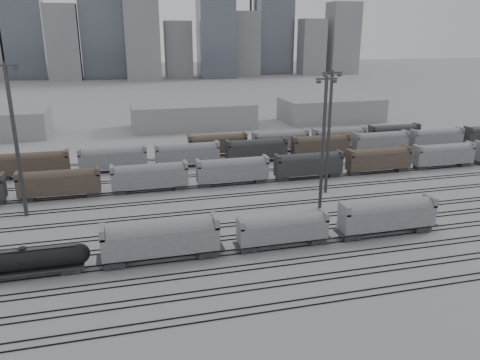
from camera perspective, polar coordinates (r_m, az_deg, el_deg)
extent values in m
plane|color=#A7A6AB|center=(67.59, -0.97, -9.24)|extent=(900.00, 900.00, 0.00)
cube|color=black|center=(55.27, 2.83, -15.83)|extent=(220.00, 0.07, 0.16)
cube|color=black|center=(56.41, 2.37, -15.06)|extent=(220.00, 0.07, 0.16)
cube|color=black|center=(59.32, 1.34, -13.27)|extent=(220.00, 0.07, 0.16)
cube|color=black|center=(60.50, 0.95, -12.60)|extent=(220.00, 0.07, 0.16)
cube|color=black|center=(63.50, 0.07, -11.04)|extent=(220.00, 0.07, 0.16)
cube|color=black|center=(64.72, -0.27, -10.45)|extent=(220.00, 0.07, 0.16)
cube|color=black|center=(67.80, -1.03, -9.08)|extent=(220.00, 0.07, 0.16)
cube|color=black|center=(69.05, -1.32, -8.56)|extent=(220.00, 0.07, 0.16)
cube|color=black|center=(72.18, -1.98, -7.35)|extent=(220.00, 0.07, 0.16)
cube|color=black|center=(73.45, -2.24, -6.89)|extent=(220.00, 0.07, 0.16)
cube|color=black|center=(76.64, -2.82, -5.82)|extent=(220.00, 0.07, 0.16)
cube|color=black|center=(77.93, -3.04, -5.42)|extent=(220.00, 0.07, 0.16)
cube|color=black|center=(82.99, -3.84, -3.96)|extent=(220.00, 0.07, 0.16)
cube|color=black|center=(84.31, -4.02, -3.62)|extent=(220.00, 0.07, 0.16)
cube|color=black|center=(89.44, -4.70, -2.37)|extent=(220.00, 0.07, 0.16)
cube|color=black|center=(90.77, -4.86, -2.07)|extent=(220.00, 0.07, 0.16)
cube|color=black|center=(95.96, -5.45, -0.98)|extent=(220.00, 0.07, 0.16)
cube|color=black|center=(97.31, -5.59, -0.72)|extent=(220.00, 0.07, 0.16)
cube|color=black|center=(103.49, -6.18, 0.38)|extent=(220.00, 0.07, 0.16)
cube|color=black|center=(104.85, -6.30, 0.60)|extent=(220.00, 0.07, 0.16)
cube|color=black|center=(111.09, -6.82, 1.56)|extent=(220.00, 0.07, 0.16)
cube|color=black|center=(112.46, -6.93, 1.75)|extent=(220.00, 0.07, 0.16)
cube|color=black|center=(118.74, -7.38, 2.58)|extent=(220.00, 0.07, 0.16)
cube|color=black|center=(120.12, -7.47, 2.75)|extent=(220.00, 0.07, 0.16)
cube|color=#262628|center=(67.13, -19.82, -10.07)|extent=(2.45, 1.98, 0.66)
cube|color=#262628|center=(67.78, -24.68, -9.96)|extent=(14.61, 2.54, 0.24)
cylinder|color=black|center=(67.14, -24.85, -8.82)|extent=(13.67, 2.73, 2.73)
sphere|color=black|center=(66.15, -18.97, -8.49)|extent=(2.73, 2.73, 2.73)
cylinder|color=black|center=(66.53, -25.01, -7.65)|extent=(0.94, 0.94, 0.47)
cube|color=#262628|center=(66.56, -25.00, -7.72)|extent=(13.19, 0.85, 0.06)
cube|color=#262628|center=(66.71, -15.03, -9.71)|extent=(2.77, 2.24, 0.75)
cube|color=#262628|center=(67.56, -4.04, -8.74)|extent=(2.77, 2.24, 0.75)
cube|color=gray|center=(65.75, -9.60, -7.32)|extent=(15.97, 3.19, 3.41)
cylinder|color=gray|center=(65.23, -9.66, -6.30)|extent=(14.48, 3.09, 3.09)
cube|color=gray|center=(64.82, -16.49, -6.14)|extent=(0.75, 3.19, 1.49)
cube|color=gray|center=(65.87, -3.03, -5.01)|extent=(0.75, 3.19, 1.49)
cone|color=#262628|center=(66.64, -9.51, -8.94)|extent=(2.56, 2.56, 0.96)
cube|color=#262628|center=(68.82, 0.92, -8.27)|extent=(2.34, 1.89, 0.63)
cube|color=#262628|center=(72.22, 9.26, -7.21)|extent=(2.34, 1.89, 0.63)
cube|color=gray|center=(69.46, 5.25, -6.17)|extent=(13.49, 2.70, 2.88)
cylinder|color=gray|center=(69.04, 5.27, -5.35)|extent=(12.23, 2.61, 2.61)
cube|color=gray|center=(66.95, 0.05, -5.35)|extent=(0.63, 2.70, 1.26)
cube|color=gray|center=(71.12, 10.21, -4.23)|extent=(0.63, 2.70, 1.26)
cone|color=#262628|center=(70.18, 5.21, -7.48)|extent=(2.16, 2.16, 0.81)
cube|color=#262628|center=(74.52, 13.25, -6.60)|extent=(2.69, 2.17, 0.72)
cube|color=#262628|center=(80.83, 21.10, -5.40)|extent=(2.69, 2.17, 0.72)
cube|color=gray|center=(76.59, 17.50, -4.32)|extent=(15.52, 3.10, 3.31)
cylinder|color=gray|center=(76.15, 17.58, -3.45)|extent=(14.07, 3.00, 3.00)
cube|color=gray|center=(72.28, 12.62, -3.46)|extent=(0.72, 3.10, 1.45)
cube|color=gray|center=(80.00, 22.17, -2.31)|extent=(0.72, 3.10, 1.45)
cone|color=#262628|center=(77.34, 17.36, -5.71)|extent=(2.48, 2.48, 0.93)
cylinder|color=#37373A|center=(86.08, -25.64, 4.11)|extent=(0.67, 0.67, 26.01)
cube|color=#37373A|center=(84.44, -26.77, 12.36)|extent=(4.16, 0.31, 0.31)
cube|color=#37373A|center=(84.18, -25.66, 12.14)|extent=(0.73, 0.52, 0.52)
cylinder|color=#37373A|center=(82.41, 10.09, 4.19)|extent=(0.60, 0.60, 23.59)
cube|color=#37373A|center=(80.60, 10.53, 12.04)|extent=(3.77, 0.28, 0.28)
cube|color=#37373A|center=(80.06, 9.57, 11.71)|extent=(0.66, 0.47, 0.47)
cube|color=#37373A|center=(81.25, 11.43, 11.70)|extent=(0.66, 0.47, 0.47)
cylinder|color=#37373A|center=(91.68, 10.77, 5.58)|extent=(0.61, 0.61, 23.85)
cube|color=#37373A|center=(90.07, 11.19, 12.72)|extent=(3.82, 0.29, 0.29)
cube|color=#37373A|center=(89.50, 10.32, 12.43)|extent=(0.67, 0.48, 0.48)
cube|color=#37373A|center=(90.73, 12.00, 12.40)|extent=(0.67, 0.48, 0.48)
cube|color=brown|center=(95.46, -21.14, -0.51)|extent=(15.00, 3.00, 5.60)
cube|color=gray|center=(94.89, -10.93, 0.28)|extent=(15.00, 3.00, 5.60)
cube|color=gray|center=(97.33, -0.92, 1.04)|extent=(15.00, 3.00, 5.60)
cube|color=#262628|center=(102.56, 8.35, 1.72)|extent=(15.00, 3.00, 5.60)
cube|color=brown|center=(110.20, 16.53, 2.28)|extent=(15.00, 3.00, 5.60)
cube|color=gray|center=(119.78, 23.53, 2.72)|extent=(15.00, 3.00, 5.60)
cube|color=brown|center=(111.72, -23.92, 1.68)|extent=(15.00, 3.00, 5.60)
cube|color=gray|center=(110.16, -15.19, 2.39)|extent=(15.00, 3.00, 5.60)
cube|color=gray|center=(111.20, -6.41, 3.04)|extent=(15.00, 3.00, 5.60)
cube|color=#262628|center=(114.78, 2.02, 3.60)|extent=(15.00, 3.00, 5.60)
cube|color=brown|center=(120.67, 9.79, 4.05)|extent=(15.00, 3.00, 5.60)
cube|color=gray|center=(128.55, 16.74, 4.38)|extent=(15.00, 3.00, 5.60)
cube|color=gray|center=(138.09, 22.81, 4.62)|extent=(15.00, 3.00, 5.60)
cube|color=brown|center=(120.38, -2.74, 4.25)|extent=(15.00, 3.00, 5.60)
cube|color=gray|center=(124.92, 4.93, 4.70)|extent=(15.00, 3.00, 5.60)
cube|color=gray|center=(131.52, 11.95, 5.03)|extent=(15.00, 3.00, 5.60)
cube|color=#262628|center=(139.89, 18.23, 5.27)|extent=(15.00, 3.00, 5.60)
cube|color=gray|center=(157.75, -5.76, 7.82)|extent=(40.00, 18.00, 8.00)
cube|color=gray|center=(172.67, 11.02, 8.43)|extent=(35.00, 18.00, 8.00)
cube|color=#4F555F|center=(343.29, -25.37, 17.57)|extent=(25.00, 20.00, 80.00)
cube|color=gray|center=(340.06, -20.73, 15.39)|extent=(20.00, 16.00, 48.00)
cube|color=#4F555F|center=(339.08, -16.73, 19.75)|extent=(28.00, 22.40, 95.00)
cube|color=gray|center=(339.16, -12.05, 17.12)|extent=(22.00, 17.60, 60.00)
cube|color=gray|center=(341.68, -7.59, 15.49)|extent=(18.00, 14.40, 38.00)
cube|color=#4F555F|center=(345.67, -3.38, 18.45)|extent=(24.00, 19.20, 72.00)
cube|color=gray|center=(351.58, 0.82, 16.26)|extent=(20.00, 16.00, 45.00)
cube|color=#4F555F|center=(359.26, 4.92, 19.66)|extent=(26.00, 20.80, 88.00)
cube|color=gray|center=(368.22, 8.63, 15.75)|extent=(18.00, 14.40, 40.00)
cube|color=gray|center=(378.59, 12.30, 16.51)|extent=(22.00, 17.60, 52.00)
cylinder|color=#37373A|center=(364.47, -18.34, 19.81)|extent=(1.80, 1.80, 100.00)
cylinder|color=#37373A|center=(378.77, 1.31, 20.52)|extent=(1.80, 1.80, 100.00)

